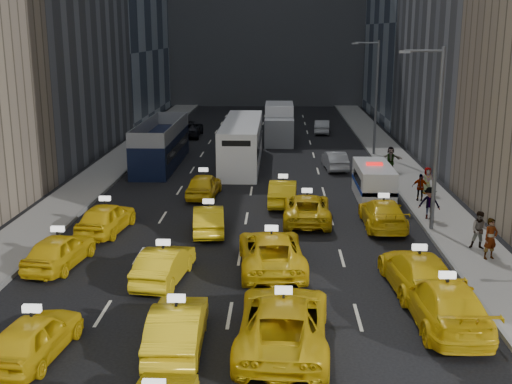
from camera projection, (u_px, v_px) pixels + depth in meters
ground at (225, 342)px, 20.59m from camera, size 160.00×160.00×0.00m
sidewalk_west at (106, 171)px, 45.15m from camera, size 3.00×90.00×0.15m
sidewalk_east at (405, 174)px, 44.43m from camera, size 3.00×90.00×0.15m
curb_west at (126, 171)px, 45.10m from camera, size 0.15×90.00×0.18m
curb_east at (384, 173)px, 44.48m from camera, size 0.15×90.00×0.18m
streetlight_near at (435, 134)px, 30.69m from camera, size 2.15×0.22×9.00m
streetlight_far at (375, 94)px, 50.07m from camera, size 2.15×0.22×9.00m
taxi_4 at (34, 336)px, 19.45m from camera, size 2.15×4.29×1.40m
taxi_5 at (177, 327)px, 19.96m from camera, size 1.72×4.58×1.50m
taxi_6 at (283, 322)px, 20.13m from camera, size 3.06×6.16×1.68m
taxi_7 at (445, 303)px, 21.58m from camera, size 2.38×5.56×1.60m
taxi_8 at (59, 250)px, 26.97m from camera, size 2.29×4.48×1.46m
taxi_9 at (164, 264)px, 25.45m from camera, size 2.03×4.41×1.40m
taxi_10 at (271, 251)px, 26.73m from camera, size 3.05×5.84×1.57m
taxi_11 at (418, 272)px, 24.47m from camera, size 2.58×5.46×1.54m
taxi_12 at (106, 218)px, 31.54m from camera, size 2.34×4.68×1.53m
taxi_13 at (209, 219)px, 31.58m from camera, size 1.91×4.33×1.38m
taxi_14 at (307, 208)px, 33.42m from camera, size 2.52×5.27×1.45m
taxi_15 at (383, 213)px, 32.45m from camera, size 2.04×4.98×1.44m
taxi_16 at (204, 185)px, 38.35m from camera, size 1.97×4.38×1.46m
taxi_17 at (283, 192)px, 36.73m from camera, size 1.71×4.44×1.44m
nypd_van at (374, 183)px, 37.86m from camera, size 2.63×5.34×2.20m
double_decker at (161, 144)px, 47.20m from camera, size 2.55×11.10×3.23m
city_bus at (242, 143)px, 47.40m from camera, size 4.23×12.95×3.28m
box_truck at (279, 124)px, 57.26m from camera, size 3.31×7.50×3.32m
misc_car_0 at (335, 160)px, 46.03m from camera, size 1.73×4.12×1.32m
misc_car_1 at (188, 129)px, 60.34m from camera, size 2.48×5.35×1.48m
misc_car_2 at (276, 120)px, 66.02m from camera, size 2.45×5.30×1.50m
misc_car_3 at (240, 125)px, 62.25m from camera, size 2.11×4.85×1.63m
misc_car_4 at (322, 127)px, 62.11m from camera, size 1.69×4.12×1.33m
pedestrian_0 at (491, 239)px, 27.47m from camera, size 0.77×0.64×1.81m
pedestrian_1 at (480, 230)px, 28.73m from camera, size 0.92×0.64×1.74m
pedestrian_2 at (429, 203)px, 33.36m from camera, size 1.18×0.74×1.69m
pedestrian_3 at (420, 187)px, 37.02m from camera, size 0.99×0.66×1.56m
pedestrian_4 at (427, 180)px, 38.59m from camera, size 0.82×0.49×1.61m
pedestrian_5 at (391, 159)px, 44.74m from camera, size 1.60×0.51×1.71m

